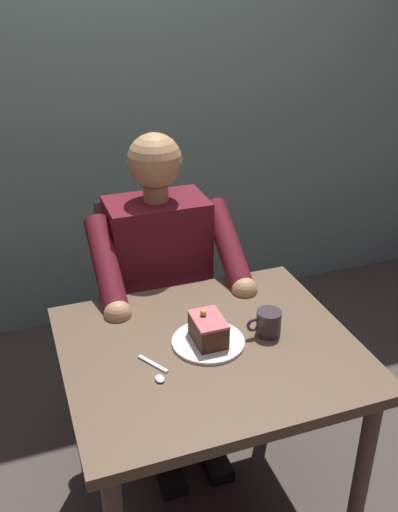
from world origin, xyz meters
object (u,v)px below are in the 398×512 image
seated_person (165,292)px  cake_slice (209,329)px  dining_table (210,372)px  coffee_cup (268,322)px  dessert_spoon (157,372)px  chair (154,298)px

seated_person → cake_slice: (-0.00, 0.46, 0.13)m
dining_table → coffee_cup: size_ratio=7.72×
seated_person → coffee_cup: bearing=111.7°
cake_slice → coffee_cup: cake_slice is taller
dining_table → coffee_cup: 0.23m
seated_person → dessert_spoon: seated_person is taller
coffee_cup → dining_table: bearing=0.9°
chair → coffee_cup: bearing=106.1°
dessert_spoon → seated_person: bearing=-108.7°
dining_table → chair: bearing=-90.0°
chair → seated_person: 0.22m
dining_table → dessert_spoon: size_ratio=6.19×
cake_slice → dessert_spoon: (0.19, 0.08, -0.05)m
seated_person → coffee_cup: 0.52m
chair → dessert_spoon: (0.18, 0.71, 0.22)m
chair → seated_person: size_ratio=0.75×
dining_table → coffee_cup: bearing=-179.1°
chair → coffee_cup: (-0.19, 0.64, 0.25)m
dining_table → dessert_spoon: dessert_spoon is taller
cake_slice → chair: bearing=-89.6°
dessert_spoon → chair: bearing=-104.3°
seated_person → cake_slice: size_ratio=9.55×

